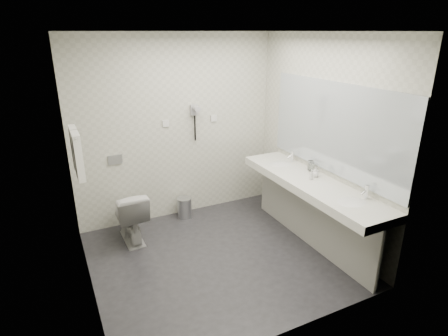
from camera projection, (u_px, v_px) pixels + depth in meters
floor at (218, 257)px, 4.35m from camera, size 2.80×2.80×0.00m
ceiling at (217, 31)px, 3.48m from camera, size 2.80×2.80×0.00m
wall_back at (177, 129)px, 5.01m from camera, size 2.80×0.00×2.80m
wall_front at (290, 206)px, 2.83m from camera, size 2.80×0.00×2.80m
wall_left at (77, 179)px, 3.34m from camera, size 0.00×2.60×2.60m
wall_right at (322, 141)px, 4.50m from camera, size 0.00×2.60×2.60m
vanity_counter at (311, 184)px, 4.37m from camera, size 0.55×2.20×0.10m
vanity_panel at (310, 216)px, 4.53m from camera, size 0.03×2.15×0.75m
vanity_post_near at (379, 260)px, 3.67m from camera, size 0.06×0.06×0.75m
vanity_post_far at (266, 186)px, 5.42m from camera, size 0.06×0.06×0.75m
mirror at (334, 128)px, 4.25m from camera, size 0.02×2.20×1.05m
basin_near at (352, 203)px, 3.81m from camera, size 0.40×0.31×0.05m
basin_far at (280, 165)px, 4.91m from camera, size 0.40×0.31×0.05m
faucet_near at (367, 192)px, 3.86m from camera, size 0.04×0.04×0.15m
faucet_far at (292, 156)px, 4.96m from camera, size 0.04×0.04×0.15m
soap_bottle_a at (316, 172)px, 4.46m from camera, size 0.07×0.07×0.12m
soap_bottle_b at (316, 173)px, 4.45m from camera, size 0.11×0.11×0.10m
soap_bottle_c at (311, 175)px, 4.36m from camera, size 0.05×0.05×0.12m
glass_left at (311, 167)px, 4.61m from camera, size 0.07×0.07×0.12m
glass_right at (310, 165)px, 4.67m from camera, size 0.07×0.07×0.12m
toilet at (130, 215)px, 4.63m from camera, size 0.39×0.67×0.68m
flush_plate at (115, 160)px, 4.75m from camera, size 0.18×0.02×0.12m
pedal_bin at (185, 208)px, 5.25m from camera, size 0.23×0.23×0.28m
bin_lid at (184, 199)px, 5.20m from camera, size 0.20×0.20×0.02m
towel_rail at (73, 132)px, 3.72m from camera, size 0.02×0.62×0.02m
towel_near at (78, 157)px, 3.68m from camera, size 0.07×0.24×0.48m
towel_far at (75, 149)px, 3.92m from camera, size 0.07×0.24×0.48m
dryer_cradle at (194, 110)px, 5.00m from camera, size 0.10×0.04×0.14m
dryer_barrel at (196, 109)px, 4.93m from camera, size 0.08×0.14×0.08m
dryer_cord at (195, 128)px, 5.08m from camera, size 0.02×0.02×0.35m
switch_plate_a at (166, 123)px, 4.91m from camera, size 0.09×0.02×0.09m
switch_plate_b at (214, 118)px, 5.19m from camera, size 0.09×0.02×0.09m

